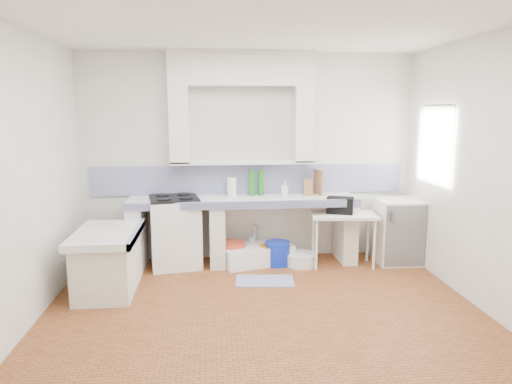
{
  "coord_description": "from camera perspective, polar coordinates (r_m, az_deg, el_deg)",
  "views": [
    {
      "loc": [
        -0.5,
        -4.22,
        2.04
      ],
      "look_at": [
        0.0,
        1.0,
        1.1
      ],
      "focal_mm": 32.09,
      "sensor_mm": 36.0,
      "label": 1
    }
  ],
  "objects": [
    {
      "name": "floor",
      "position": [
        4.71,
        1.21,
        -15.49
      ],
      "size": [
        4.5,
        4.5,
        0.0
      ],
      "primitive_type": "plane",
      "color": "brown",
      "rests_on": "ground"
    },
    {
      "name": "ceiling",
      "position": [
        4.31,
        1.36,
        20.32
      ],
      "size": [
        4.5,
        4.5,
        0.0
      ],
      "primitive_type": "plane",
      "rotation": [
        3.14,
        0.0,
        0.0
      ],
      "color": "white",
      "rests_on": "ground"
    },
    {
      "name": "wall_back",
      "position": [
        6.27,
        -0.88,
        4.3
      ],
      "size": [
        4.5,
        0.0,
        4.5
      ],
      "primitive_type": "plane",
      "rotation": [
        1.57,
        0.0,
        0.0
      ],
      "color": "white",
      "rests_on": "ground"
    },
    {
      "name": "wall_front",
      "position": [
        2.36,
        7.06,
        -5.59
      ],
      "size": [
        4.5,
        0.0,
        4.5
      ],
      "primitive_type": "plane",
      "rotation": [
        -1.57,
        0.0,
        0.0
      ],
      "color": "white",
      "rests_on": "ground"
    },
    {
      "name": "wall_left",
      "position": [
        4.61,
        -27.73,
        1.02
      ],
      "size": [
        0.0,
        4.5,
        4.5
      ],
      "primitive_type": "plane",
      "rotation": [
        1.57,
        0.0,
        1.57
      ],
      "color": "white",
      "rests_on": "ground"
    },
    {
      "name": "wall_right",
      "position": [
        5.08,
        27.41,
        1.79
      ],
      "size": [
        0.0,
        4.5,
        4.5
      ],
      "primitive_type": "plane",
      "rotation": [
        1.57,
        0.0,
        -1.57
      ],
      "color": "white",
      "rests_on": "ground"
    },
    {
      "name": "alcove_mass",
      "position": [
        6.13,
        -1.78,
        15.17
      ],
      "size": [
        1.9,
        0.25,
        0.45
      ],
      "primitive_type": "cube",
      "color": "white",
      "rests_on": "ground"
    },
    {
      "name": "window_frame",
      "position": [
        6.17,
        22.93,
        5.28
      ],
      "size": [
        0.35,
        0.86,
        1.06
      ],
      "primitive_type": "cube",
      "color": "#382012",
      "rests_on": "ground"
    },
    {
      "name": "lace_valance",
      "position": [
        6.09,
        21.96,
        8.88
      ],
      "size": [
        0.01,
        0.84,
        0.24
      ],
      "primitive_type": "cube",
      "color": "white",
      "rests_on": "ground"
    },
    {
      "name": "counter_slab",
      "position": [
        6.05,
        -1.58,
        -1.09
      ],
      "size": [
        3.0,
        0.6,
        0.08
      ],
      "primitive_type": "cube",
      "color": "white",
      "rests_on": "ground"
    },
    {
      "name": "counter_lip",
      "position": [
        5.77,
        -1.39,
        -1.63
      ],
      "size": [
        3.0,
        0.04,
        0.1
      ],
      "primitive_type": "cube",
      "color": "navy",
      "rests_on": "ground"
    },
    {
      "name": "counter_pier_left",
      "position": [
        6.22,
        -14.61,
        -5.37
      ],
      "size": [
        0.2,
        0.55,
        0.82
      ],
      "primitive_type": "cube",
      "color": "white",
      "rests_on": "ground"
    },
    {
      "name": "counter_pier_mid",
      "position": [
        6.14,
        -4.84,
        -5.28
      ],
      "size": [
        0.2,
        0.55,
        0.82
      ],
      "primitive_type": "cube",
      "color": "white",
      "rests_on": "ground"
    },
    {
      "name": "counter_pier_right",
      "position": [
        6.4,
        11.1,
        -4.8
      ],
      "size": [
        0.2,
        0.55,
        0.82
      ],
      "primitive_type": "cube",
      "color": "white",
      "rests_on": "ground"
    },
    {
      "name": "peninsula_top",
      "position": [
        5.43,
        -18.12,
        -5.06
      ],
      "size": [
        0.7,
        1.1,
        0.08
      ],
      "primitive_type": "cube",
      "color": "white",
      "rests_on": "ground"
    },
    {
      "name": "peninsula_base",
      "position": [
        5.53,
        -17.92,
        -8.57
      ],
      "size": [
        0.6,
        1.0,
        0.62
      ],
      "primitive_type": "cube",
      "color": "white",
      "rests_on": "ground"
    },
    {
      "name": "peninsula_lip",
      "position": [
        5.37,
        -14.67,
        -5.06
      ],
      "size": [
        0.04,
        1.1,
        0.1
      ],
      "primitive_type": "cube",
      "color": "navy",
      "rests_on": "ground"
    },
    {
      "name": "backsplash",
      "position": [
        6.29,
        -0.86,
        1.57
      ],
      "size": [
        4.27,
        0.03,
        0.4
      ],
      "primitive_type": "cube",
      "color": "navy",
      "rests_on": "ground"
    },
    {
      "name": "stove",
      "position": [
        6.14,
        -10.05,
        -5.01
      ],
      "size": [
        0.73,
        0.71,
        0.9
      ],
      "primitive_type": "cube",
      "rotation": [
        0.0,
        0.0,
        0.17
      ],
      "color": "white",
      "rests_on": "ground"
    },
    {
      "name": "sink",
      "position": [
        6.23,
        0.04,
        -7.86
      ],
      "size": [
        1.03,
        0.74,
        0.22
      ],
      "primitive_type": "cube",
      "rotation": [
        0.0,
        0.0,
        0.28
      ],
      "color": "white",
      "rests_on": "ground"
    },
    {
      "name": "side_table",
      "position": [
        6.19,
        10.78,
        -5.86
      ],
      "size": [
        0.89,
        0.55,
        0.04
      ],
      "primitive_type": "cube",
      "rotation": [
        0.0,
        0.0,
        -0.11
      ],
      "color": "white",
      "rests_on": "ground"
    },
    {
      "name": "fridge",
      "position": [
        6.49,
        17.16,
        -4.64
      ],
      "size": [
        0.58,
        0.58,
        0.87
      ],
      "primitive_type": "cube",
      "rotation": [
        0.0,
        0.0,
        -0.04
      ],
      "color": "white",
      "rests_on": "ground"
    },
    {
      "name": "bucket_red",
      "position": [
        6.17,
        -2.98,
        -7.61
      ],
      "size": [
        0.41,
        0.41,
        0.32
      ],
      "primitive_type": "cylinder",
      "rotation": [
        0.0,
        0.0,
        -0.25
      ],
      "color": "#C03D25",
      "rests_on": "ground"
    },
    {
      "name": "bucket_orange",
      "position": [
        6.18,
        1.81,
        -7.83
      ],
      "size": [
        0.32,
        0.32,
        0.26
      ],
      "primitive_type": "cylinder",
      "rotation": [
        0.0,
        0.0,
        -0.16
      ],
      "color": "#D26F01",
      "rests_on": "ground"
    },
    {
      "name": "bucket_blue",
      "position": [
        6.17,
        2.68,
        -7.63
      ],
      "size": [
        0.43,
        0.43,
        0.31
      ],
      "primitive_type": "cylinder",
      "rotation": [
        0.0,
        0.0,
        -0.37
      ],
      "color": "#0F2CC5",
      "rests_on": "ground"
    },
    {
      "name": "basin_white",
      "position": [
        6.19,
        5.65,
        -8.34
      ],
      "size": [
        0.43,
        0.43,
        0.16
      ],
      "primitive_type": "cylinder",
      "rotation": [
        0.0,
        0.0,
        -0.05
      ],
      "color": "white",
      "rests_on": "ground"
    },
    {
      "name": "water_bottle_a",
      "position": [
        6.37,
        -0.52,
        -6.96
      ],
      "size": [
        0.11,
        0.11,
        0.33
      ],
      "primitive_type": "cylinder",
      "rotation": [
        0.0,
        0.0,
        -0.35
      ],
      "color": "silver",
      "rests_on": "ground"
    },
    {
      "name": "water_bottle_b",
      "position": [
        6.36,
        0.68,
        -7.29
      ],
      "size": [
        0.08,
        0.08,
        0.26
      ],
      "primitive_type": "cylinder",
      "rotation": [
        0.0,
        0.0,
        -0.12
      ],
      "color": "silver",
      "rests_on": "ground"
    },
    {
      "name": "black_bag",
      "position": [
        6.1,
        10.46,
        -1.64
      ],
      "size": [
        0.39,
        0.31,
        0.21
      ],
      "primitive_type": "cube",
      "rotation": [
        0.0,
        0.0,
        -0.39
      ],
      "color": "black",
      "rests_on": "side_table"
    },
    {
      "name": "green_bottle_a",
      "position": [
        6.16,
        -0.55,
        1.18
      ],
      "size": [
        0.09,
        0.09,
        0.36
      ],
      "primitive_type": "cylinder",
      "rotation": [
        0.0,
        0.0,
        0.25
      ],
      "color": "#1C6E1A",
      "rests_on": "counter_slab"
    },
    {
      "name": "green_bottle_b",
      "position": [
        6.18,
        0.62,
        1.18
      ],
      "size": [
        0.08,
        0.08,
        0.35
      ],
      "primitive_type": "cylinder",
      "rotation": [
        0.0,
        0.0,
        -0.05
      ],
      "color": "#1C6E1A",
      "rests_on": "counter_slab"
    },
    {
      "name": "knife_block",
      "position": [
        6.23,
        6.46,
        0.61
      ],
      "size": [
        0.11,
        0.09,
        0.23
      ],
      "primitive_type": "cube",
      "rotation": [
        0.0,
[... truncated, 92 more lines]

